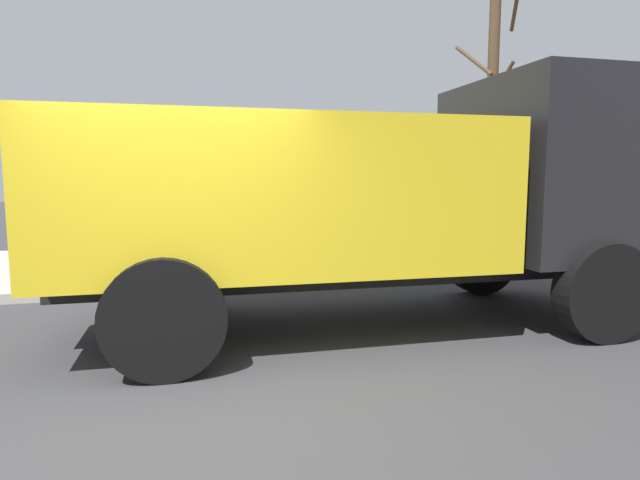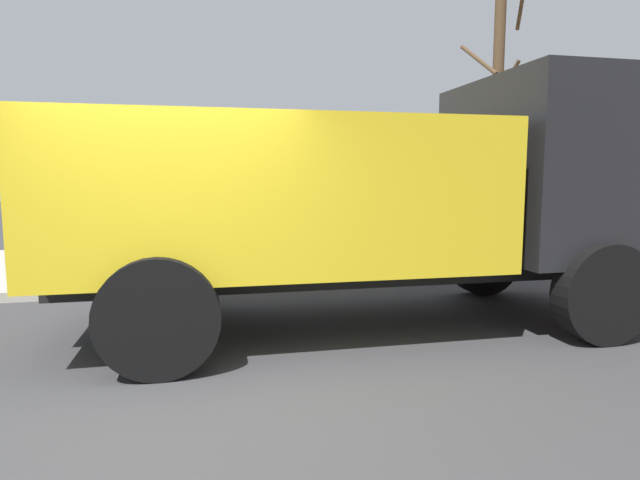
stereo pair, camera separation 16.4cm
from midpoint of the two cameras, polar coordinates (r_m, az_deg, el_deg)
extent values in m
plane|color=#38383A|center=(4.59, -15.27, -16.43)|extent=(80.00, 80.00, 0.00)
cube|color=#ADA89E|center=(10.86, -14.47, -2.53)|extent=(36.00, 5.00, 0.15)
cylinder|color=red|center=(9.83, -9.25, -0.91)|extent=(0.19, 0.19, 0.68)
sphere|color=red|center=(9.78, -9.29, 1.37)|extent=(0.22, 0.22, 0.22)
cylinder|color=red|center=(9.65, -9.18, -0.57)|extent=(0.09, 0.15, 0.09)
cylinder|color=red|center=(9.99, -9.34, -0.32)|extent=(0.09, 0.15, 0.09)
cylinder|color=red|center=(9.66, -9.17, -1.04)|extent=(0.10, 0.15, 0.10)
torus|color=black|center=(9.33, -11.17, 0.33)|extent=(1.20, 0.60, 1.23)
cylinder|color=gray|center=(8.94, -23.91, 3.06)|extent=(0.06, 0.06, 2.30)
cylinder|color=red|center=(8.89, -24.20, 8.01)|extent=(0.76, 0.02, 0.76)
cube|color=gold|center=(6.05, -4.33, 4.96)|extent=(4.86, 2.62, 1.60)
cube|color=black|center=(7.46, 24.42, 7.03)|extent=(2.06, 2.55, 2.20)
cube|color=black|center=(6.40, 5.57, -3.33)|extent=(7.02, 1.07, 0.24)
cylinder|color=black|center=(8.49, 17.84, -1.95)|extent=(1.11, 0.33, 1.10)
cylinder|color=black|center=(6.48, 29.03, -5.10)|extent=(1.11, 0.33, 1.10)
cylinder|color=black|center=(7.35, -14.96, -3.16)|extent=(1.11, 0.33, 1.10)
cylinder|color=black|center=(4.91, -16.23, -8.11)|extent=(1.11, 0.33, 1.10)
cylinder|color=#4C3823|center=(11.16, 19.01, 12.59)|extent=(0.21, 0.21, 5.68)
cylinder|color=#4C3823|center=(11.00, 17.24, 18.19)|extent=(0.26, 1.03, 0.76)
cylinder|color=#4C3823|center=(11.66, 21.50, 23.09)|extent=(0.41, 0.79, 0.93)
cylinder|color=#4C3823|center=(11.46, 20.04, 15.85)|extent=(0.24, 0.59, 0.76)
camera|label=1|loc=(0.08, -89.35, 0.08)|focal=29.49mm
camera|label=2|loc=(0.08, 90.65, -0.08)|focal=29.49mm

